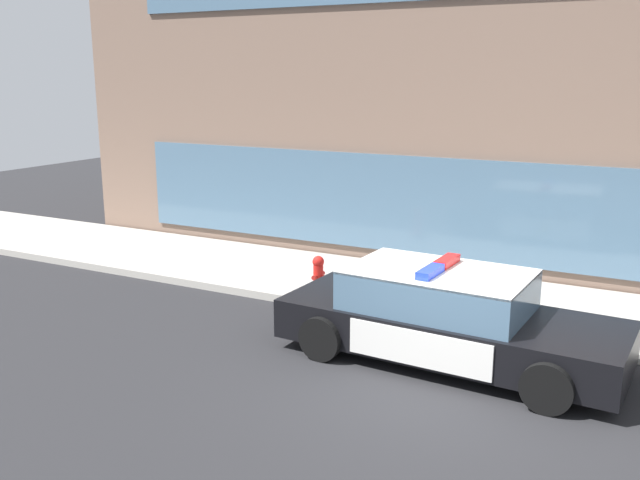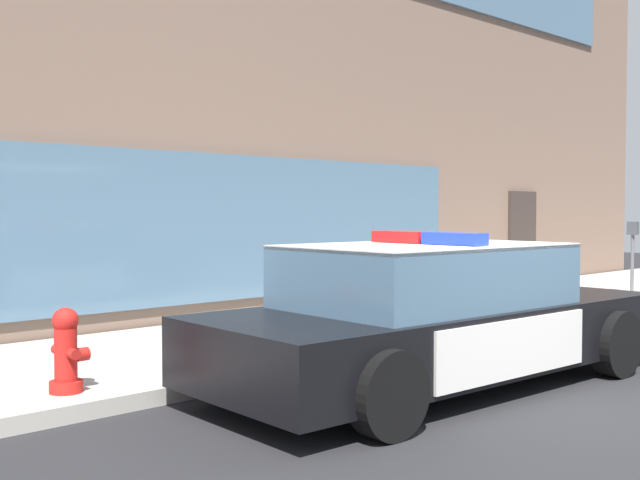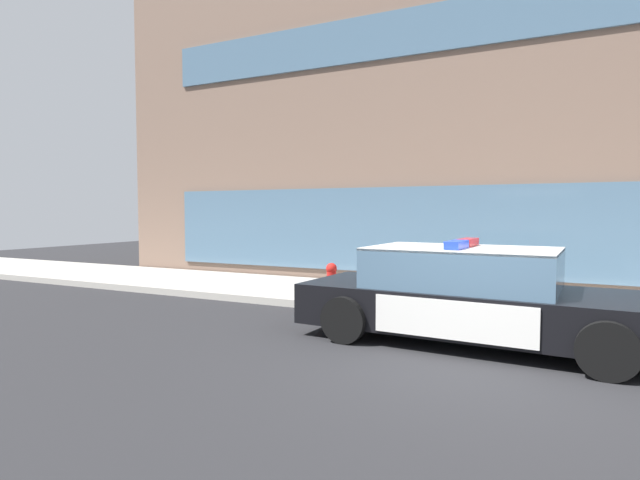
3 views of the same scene
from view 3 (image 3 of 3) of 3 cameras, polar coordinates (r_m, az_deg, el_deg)
ground at (r=6.71m, az=17.52°, el=-13.37°), size 48.00×48.00×0.00m
sidewalk at (r=10.41m, az=20.74°, el=-7.07°), size 48.00×3.19×0.15m
storefront_building at (r=16.96m, az=26.41°, el=10.94°), size 24.60×9.98×8.54m
police_cruiser at (r=7.63m, az=16.80°, el=-6.10°), size 5.10×2.28×1.49m
fire_hydrant at (r=10.08m, az=1.34°, el=-4.74°), size 0.34×0.39×0.73m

